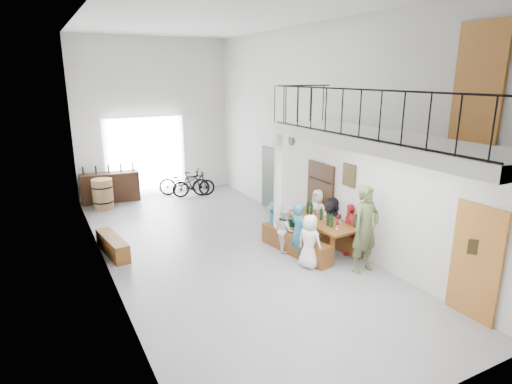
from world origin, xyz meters
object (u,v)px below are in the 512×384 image
bench_inner (295,244)px  side_bench (113,245)px  tasting_table (319,223)px  oak_barrel (103,194)px  host_standing (365,229)px  bicycle_near (184,182)px  serving_counter (110,187)px

bench_inner → side_bench: (-3.94, 2.03, -0.03)m
tasting_table → oak_barrel: oak_barrel is taller
host_standing → bicycle_near: 7.94m
side_bench → oak_barrel: bearing=84.3°
side_bench → host_standing: (4.78, -3.53, 0.76)m
side_bench → oak_barrel: oak_barrel is taller
tasting_table → serving_counter: (-3.86, 6.76, -0.20)m
bench_inner → side_bench: 4.43m
bicycle_near → serving_counter: bearing=109.7°
tasting_table → serving_counter: bearing=116.3°
host_standing → serving_counter: bearing=110.7°
side_bench → host_standing: host_standing is taller
bench_inner → side_bench: bench_inner is taller
bench_inner → host_standing: bearing=-69.0°
tasting_table → oak_barrel: 7.38m
host_standing → bench_inner: bearing=113.8°
tasting_table → oak_barrel: (-4.21, 6.05, -0.22)m
serving_counter → bicycle_near: 2.53m
side_bench → bicycle_near: (3.24, 4.24, 0.26)m
bench_inner → host_standing: size_ratio=1.12×
tasting_table → side_bench: bearing=152.2°
oak_barrel → bicycle_near: 2.86m
tasting_table → bicycle_near: bearing=98.7°
side_bench → oak_barrel: 4.00m
side_bench → serving_counter: bearing=80.9°
oak_barrel → bicycle_near: size_ratio=0.53×
tasting_table → host_standing: size_ratio=1.12×
bench_inner → oak_barrel: size_ratio=2.24×
host_standing → oak_barrel: bearing=114.8°
tasting_table → side_bench: size_ratio=1.40×
serving_counter → bicycle_near: size_ratio=1.04×
serving_counter → host_standing: size_ratio=0.97×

